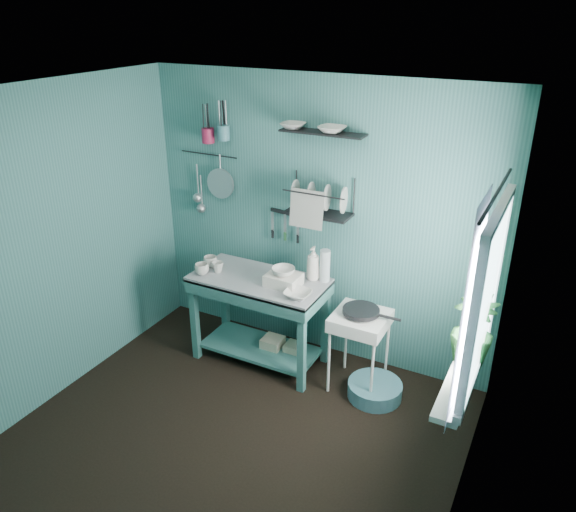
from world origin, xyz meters
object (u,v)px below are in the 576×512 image
at_px(potted_plant, 473,329).
at_px(colander, 220,184).
at_px(mug_left, 202,269).
at_px(soap_bottle, 313,263).
at_px(wash_tub, 283,280).
at_px(mug_mid, 218,267).
at_px(hotplate_stand, 359,351).
at_px(storage_tin_small, 294,353).
at_px(dish_rack, 319,196).
at_px(mug_right, 210,262).
at_px(water_bottle, 325,266).
at_px(utensil_cup_magenta, 208,136).
at_px(frying_pan, 361,311).
at_px(floor_basin, 375,390).
at_px(utensil_cup_teal, 224,133).
at_px(work_counter, 260,320).
at_px(storage_tin_large, 273,348).

bearing_deg(potted_plant, colander, 161.64).
height_order(mug_left, soap_bottle, soap_bottle).
bearing_deg(mug_left, potted_plant, -6.37).
relative_size(wash_tub, soap_bottle, 0.94).
xyz_separation_m(mug_mid, colander, (-0.24, 0.46, 0.60)).
bearing_deg(potted_plant, hotplate_stand, 153.49).
xyz_separation_m(soap_bottle, storage_tin_small, (-0.12, -0.12, -0.88)).
bearing_deg(potted_plant, dish_rack, 152.83).
height_order(mug_mid, potted_plant, potted_plant).
relative_size(mug_right, water_bottle, 0.44).
bearing_deg(mug_right, wash_tub, -1.53).
bearing_deg(utensil_cup_magenta, colander, 19.12).
xyz_separation_m(frying_pan, potted_plant, (0.92, -0.46, 0.34)).
bearing_deg(utensil_cup_magenta, mug_left, -66.60).
relative_size(mug_left, colander, 0.44).
distance_m(storage_tin_small, floor_basin, 0.82).
bearing_deg(utensil_cup_teal, mug_mid, -69.30).
height_order(soap_bottle, colander, colander).
height_order(work_counter, utensil_cup_magenta, utensil_cup_magenta).
relative_size(frying_pan, floor_basin, 0.67).
bearing_deg(potted_plant, frying_pan, 153.49).
xyz_separation_m(mug_right, dish_rack, (0.91, 0.32, 0.66)).
bearing_deg(mug_mid, hotplate_stand, 4.32).
relative_size(work_counter, dish_rack, 2.13).
height_order(frying_pan, dish_rack, dish_rack).
bearing_deg(soap_bottle, utensil_cup_teal, 170.03).
height_order(mug_left, wash_tub, wash_tub).
xyz_separation_m(water_bottle, storage_tin_small, (-0.22, -0.14, -0.87)).
xyz_separation_m(work_counter, utensil_cup_teal, (-0.54, 0.37, 1.54)).
bearing_deg(hotplate_stand, potted_plant, -22.89).
distance_m(mug_right, utensil_cup_teal, 1.14).
bearing_deg(soap_bottle, work_counter, -154.54).
bearing_deg(work_counter, storage_tin_large, 36.00).
xyz_separation_m(work_counter, floor_basin, (1.11, -0.04, -0.35)).
bearing_deg(potted_plant, mug_right, 169.86).
bearing_deg(frying_pan, wash_tub, -175.03).
xyz_separation_m(mug_left, colander, (-0.14, 0.56, 0.60)).
distance_m(soap_bottle, potted_plant, 1.56).
bearing_deg(mug_left, utensil_cup_magenta, 113.40).
distance_m(mug_left, water_bottle, 1.07).
relative_size(frying_pan, storage_tin_large, 1.36).
bearing_deg(colander, mug_mid, -62.16).
height_order(mug_mid, colander, colander).
height_order(frying_pan, utensil_cup_magenta, utensil_cup_magenta).
relative_size(wash_tub, water_bottle, 1.00).
xyz_separation_m(storage_tin_large, floor_basin, (1.01, -0.09, -0.04)).
relative_size(mug_left, floor_basin, 0.27).
height_order(soap_bottle, utensil_cup_teal, utensil_cup_teal).
xyz_separation_m(utensil_cup_magenta, floor_basin, (1.82, -0.40, -1.85)).
distance_m(water_bottle, utensil_cup_magenta, 1.56).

